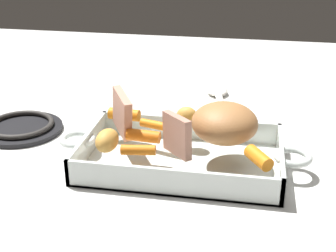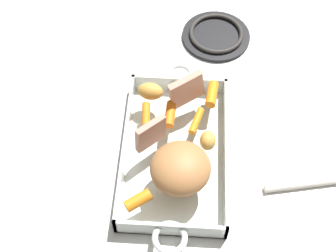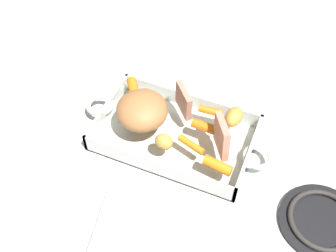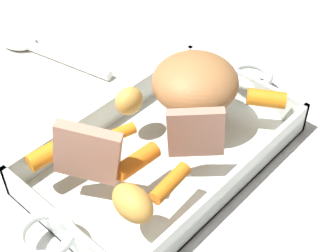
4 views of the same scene
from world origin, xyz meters
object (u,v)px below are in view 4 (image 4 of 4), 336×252
object	(u,v)px
roast_slice_outer	(196,132)
potato_near_roast	(126,103)
baby_carrot_center_left	(112,136)
baby_carrot_southwest	(266,99)
baby_carrot_center_right	(52,152)
potato_corner	(133,203)
pork_roast	(195,82)
baby_carrot_short	(170,183)
baby_carrot_northeast	(137,161)
roast_slice_thick	(87,153)
roasting_dish	(165,153)
serving_spoon	(39,49)

from	to	relation	value
roast_slice_outer	potato_near_roast	xyz separation A→B (m)	(0.01, -0.12, -0.02)
baby_carrot_center_left	baby_carrot_southwest	bearing A→B (deg)	151.08
baby_carrot_center_right	potato_corner	size ratio (longest dim) A/B	1.11
pork_roast	roast_slice_outer	world-z (taller)	same
roast_slice_outer	baby_carrot_short	size ratio (longest dim) A/B	1.17
baby_carrot_southwest	baby_carrot_northeast	distance (m)	0.21
baby_carrot_short	baby_carrot_southwest	distance (m)	0.20
roast_slice_thick	baby_carrot_center_right	size ratio (longest dim) A/B	1.23
roasting_dish	potato_corner	world-z (taller)	potato_corner
roast_slice_thick	baby_carrot_center_left	xyz separation A→B (m)	(-0.06, -0.02, -0.03)
baby_carrot_northeast	serving_spoon	size ratio (longest dim) A/B	0.25
potato_corner	roast_slice_outer	bearing A→B (deg)	-174.98
pork_roast	baby_carrot_northeast	size ratio (longest dim) A/B	1.96
roasting_dish	potato_near_roast	distance (m)	0.09
pork_roast	baby_carrot_center_left	xyz separation A→B (m)	(0.13, -0.03, -0.03)
roast_slice_thick	potato_corner	xyz separation A→B (m)	(0.01, 0.08, -0.02)
roast_slice_thick	baby_carrot_short	bearing A→B (deg)	120.72
roasting_dish	baby_carrot_southwest	world-z (taller)	baby_carrot_southwest
roasting_dish	potato_near_roast	size ratio (longest dim) A/B	11.32
roast_slice_thick	serving_spoon	xyz separation A→B (m)	(-0.16, -0.32, -0.08)
roast_slice_thick	baby_carrot_southwest	distance (m)	0.27
baby_carrot_southwest	serving_spoon	distance (m)	0.42
pork_roast	serving_spoon	xyz separation A→B (m)	(0.03, -0.33, -0.08)
potato_corner	potato_near_roast	bearing A→B (deg)	-131.99
baby_carrot_short	potato_near_roast	world-z (taller)	potato_near_roast
serving_spoon	pork_roast	bearing A→B (deg)	174.59
baby_carrot_center_right	baby_carrot_short	world-z (taller)	baby_carrot_center_right
roast_slice_outer	baby_carrot_center_left	size ratio (longest dim) A/B	1.08
roasting_dish	roast_slice_outer	bearing A→B (deg)	91.28
pork_roast	baby_carrot_short	world-z (taller)	pork_roast
roast_slice_thick	baby_carrot_short	xyz separation A→B (m)	(-0.05, 0.08, -0.03)
potato_corner	baby_carrot_center_left	bearing A→B (deg)	-122.06
roasting_dish	pork_roast	bearing A→B (deg)	-170.07
baby_carrot_southwest	baby_carrot_northeast	bearing A→B (deg)	-13.65
roast_slice_thick	roast_slice_outer	distance (m)	0.13
baby_carrot_short	baby_carrot_center_right	bearing A→B (deg)	-66.09
roast_slice_outer	baby_carrot_southwest	world-z (taller)	roast_slice_outer
baby_carrot_center_left	serving_spoon	distance (m)	0.32
baby_carrot_center_right	baby_carrot_short	xyz separation A→B (m)	(-0.06, 0.14, -0.00)
roasting_dish	potato_corner	xyz separation A→B (m)	(0.12, 0.06, 0.06)
roast_slice_thick	baby_carrot_center_left	world-z (taller)	roast_slice_thick
roast_slice_thick	baby_carrot_short	world-z (taller)	roast_slice_thick
pork_roast	baby_carrot_center_right	world-z (taller)	pork_roast
baby_carrot_center_left	baby_carrot_northeast	xyz separation A→B (m)	(0.01, 0.06, 0.00)
roast_slice_thick	potato_near_roast	distance (m)	0.12
roasting_dish	baby_carrot_short	size ratio (longest dim) A/B	7.86
baby_carrot_center_right	baby_carrot_southwest	distance (m)	0.30
baby_carrot_southwest	potato_corner	distance (m)	0.26
roast_slice_thick	pork_roast	bearing A→B (deg)	178.66
baby_carrot_northeast	serving_spoon	world-z (taller)	baby_carrot_northeast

